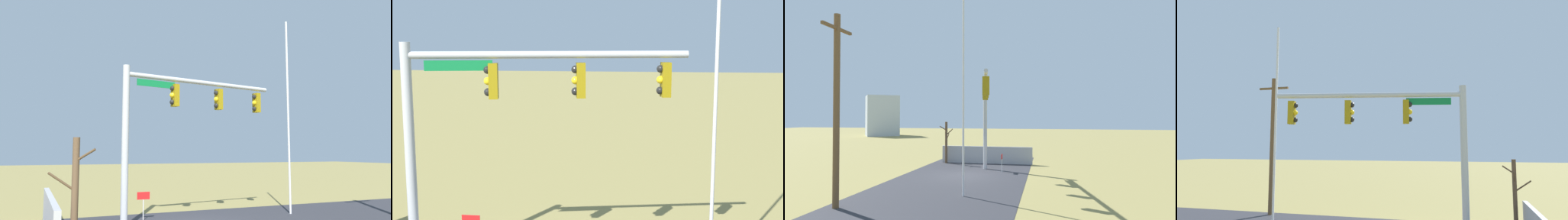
% 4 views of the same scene
% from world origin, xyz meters
% --- Properties ---
extents(signal_mast, '(7.64, 1.69, 6.42)m').
position_xyz_m(signal_mast, '(0.43, -1.26, 4.63)').
color(signal_mast, '#B2B5BA').
rests_on(signal_mast, ground_plane).
extents(flagpole, '(0.10, 0.10, 9.42)m').
position_xyz_m(flagpole, '(-5.38, -1.28, 4.71)').
color(flagpole, silver).
rests_on(flagpole, ground_plane).
extents(utility_pole, '(1.90, 0.26, 8.08)m').
position_xyz_m(utility_pole, '(-8.37, 3.39, 4.20)').
color(utility_pole, brown).
rests_on(utility_pole, ground_plane).
extents(bare_tree, '(1.27, 1.02, 3.36)m').
position_xyz_m(bare_tree, '(5.00, 2.84, 1.74)').
color(bare_tree, brown).
rests_on(bare_tree, ground_plane).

